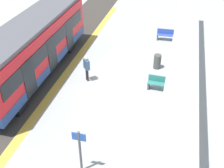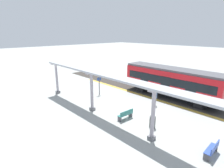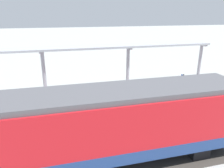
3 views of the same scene
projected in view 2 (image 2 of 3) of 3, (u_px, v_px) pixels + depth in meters
ground_plane at (142, 111)px, 17.54m from camera, size 176.00×176.00×0.00m
tactile_edge_strip at (162, 101)px, 19.92m from camera, size 0.50×26.88×0.01m
trackbed at (171, 97)px, 21.14m from camera, size 3.20×38.88×0.01m
train_near_carriage at (171, 82)px, 20.71m from camera, size 2.65×11.32×3.48m
canopy_pillar_nearest at (57, 78)px, 22.12m from camera, size 1.10×0.44×3.80m
canopy_pillar_second at (92, 92)px, 17.16m from camera, size 1.10×0.44×3.80m
canopy_pillar_third at (153, 115)px, 12.32m from camera, size 1.10×0.44×3.80m
canopy_beam at (117, 78)px, 14.23m from camera, size 1.20×21.76×0.16m
bench_near_end at (212, 149)px, 11.06m from camera, size 1.51×0.49×0.86m
bench_mid_platform at (126, 115)px, 15.74m from camera, size 1.52×0.52×0.86m
trash_bin at (152, 122)px, 14.34m from camera, size 0.48×0.48×0.97m
platform_info_sign at (99, 84)px, 21.86m from camera, size 0.56×0.10×2.20m
passenger_waiting_near_edge at (154, 96)px, 18.61m from camera, size 0.49×0.50×1.68m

